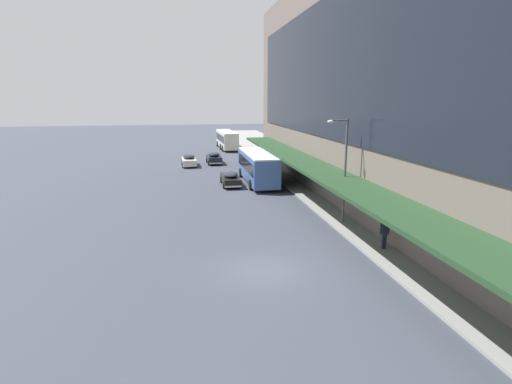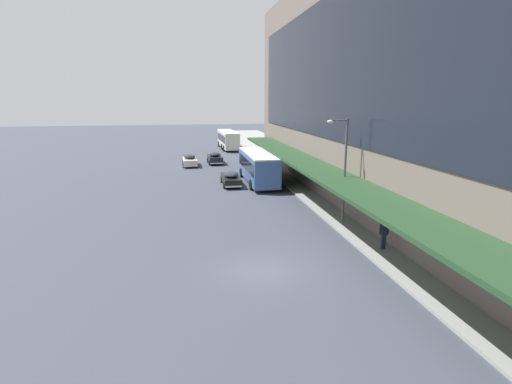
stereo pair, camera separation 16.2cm
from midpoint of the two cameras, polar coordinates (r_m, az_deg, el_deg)
name	(u,v)px [view 1 (the left image)]	position (r m, az deg, el deg)	size (l,w,h in m)	color
ground	(265,270)	(20.87, 1.01, -11.10)	(240.00, 240.00, 0.00)	#3C404C
sidewalk_kerb	(456,254)	(25.27, 26.54, -7.94)	(10.00, 180.00, 0.15)	gray
building_facade	(478,70)	(23.80, 28.95, 14.97)	(9.20, 80.00, 20.02)	#6D6158
transit_bus_kerbside_front	(227,139)	(70.35, -4.25, 7.59)	(2.93, 11.07, 3.07)	beige
transit_bus_kerbside_rear	(257,166)	(41.38, 0.10, 3.79)	(2.80, 10.33, 3.17)	#406099
sedan_trailing_mid	(230,178)	(40.44, -3.78, 1.95)	(1.82, 4.78, 1.43)	black
sedan_second_near	(189,160)	(52.88, -9.64, 4.48)	(1.98, 4.51, 1.50)	beige
sedan_far_back	(214,158)	(54.31, -6.10, 4.87)	(2.00, 4.38, 1.60)	black
pedestrian_at_kerb	(385,232)	(24.03, 17.72, -5.40)	(0.62, 0.33, 1.86)	#202738
street_lamp	(343,163)	(27.94, 12.19, 4.05)	(1.50, 0.28, 7.14)	#4C4C51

